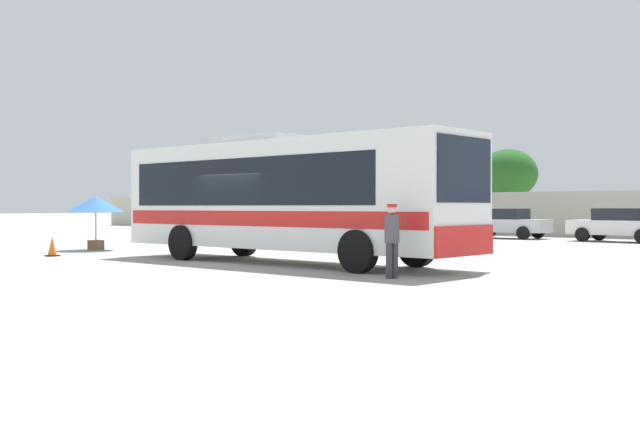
{
  "coord_description": "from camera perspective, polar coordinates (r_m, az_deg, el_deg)",
  "views": [
    {
      "loc": [
        15.63,
        -15.65,
        1.59
      ],
      "look_at": [
        2.29,
        0.43,
        1.42
      ],
      "focal_mm": 43.23,
      "sensor_mm": 36.0,
      "label": 1
    }
  ],
  "objects": [
    {
      "name": "ground_plane",
      "position": [
        30.08,
        8.31,
        -2.56
      ],
      "size": [
        300.0,
        300.0,
        0.0
      ],
      "primitive_type": "plane",
      "color": "#A3A099"
    },
    {
      "name": "perimeter_wall",
      "position": [
        42.26,
        17.97,
        -0.08
      ],
      "size": [
        80.0,
        0.3,
        2.39
      ],
      "primitive_type": "cube",
      "color": "#B2AD9E",
      "rests_on": "ground_plane"
    },
    {
      "name": "coach_bus_white_red",
      "position": [
        21.77,
        -2.67,
        1.39
      ],
      "size": [
        11.62,
        3.06,
        3.63
      ],
      "color": "white",
      "rests_on": "ground_plane"
    },
    {
      "name": "attendant_by_bus_door",
      "position": [
        17.07,
        5.35,
        -1.71
      ],
      "size": [
        0.43,
        0.43,
        1.65
      ],
      "color": "#38383D",
      "rests_on": "ground_plane"
    },
    {
      "name": "vendor_umbrella_near_gate_blue",
      "position": [
        29.28,
        -16.27,
        0.55
      ],
      "size": [
        2.09,
        2.09,
        1.97
      ],
      "color": "gray",
      "rests_on": "ground_plane"
    },
    {
      "name": "parked_car_leftmost_dark_blue",
      "position": [
        46.16,
        -0.04,
        -0.5
      ],
      "size": [
        4.66,
        2.24,
        1.51
      ],
      "color": "navy",
      "rests_on": "ground_plane"
    },
    {
      "name": "parked_car_second_black",
      "position": [
        41.73,
        5.99,
        -0.64
      ],
      "size": [
        4.11,
        2.02,
        1.46
      ],
      "color": "black",
      "rests_on": "ground_plane"
    },
    {
      "name": "parked_car_third_silver",
      "position": [
        39.58,
        13.53,
        -0.7
      ],
      "size": [
        4.23,
        2.06,
        1.49
      ],
      "color": "#B7BABF",
      "rests_on": "ground_plane"
    },
    {
      "name": "parked_car_rightmost_white",
      "position": [
        37.1,
        21.39,
        -0.78
      ],
      "size": [
        4.42,
        2.2,
        1.51
      ],
      "color": "silver",
      "rests_on": "ground_plane"
    },
    {
      "name": "roadside_tree_left",
      "position": [
        55.62,
        5.87,
        3.17
      ],
      "size": [
        5.13,
        5.13,
        6.39
      ],
      "color": "brown",
      "rests_on": "ground_plane"
    },
    {
      "name": "roadside_tree_midleft",
      "position": [
        50.86,
        13.76,
        2.83
      ],
      "size": [
        3.73,
        3.73,
        5.28
      ],
      "color": "brown",
      "rests_on": "ground_plane"
    },
    {
      "name": "traffic_cone_on_apron",
      "position": [
        26.07,
        -19.21,
        -2.37
      ],
      "size": [
        0.36,
        0.36,
        0.64
      ],
      "color": "black",
      "rests_on": "ground_plane"
    }
  ]
}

